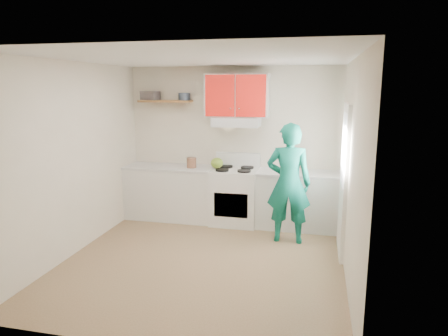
% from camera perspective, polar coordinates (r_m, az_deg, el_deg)
% --- Properties ---
extents(floor, '(3.80, 3.80, 0.00)m').
position_cam_1_polar(floor, '(5.54, -2.85, -12.79)').
color(floor, brown).
rests_on(floor, ground).
extents(ceiling, '(3.60, 3.80, 0.04)m').
position_cam_1_polar(ceiling, '(5.07, -3.15, 15.12)').
color(ceiling, white).
rests_on(ceiling, floor).
extents(back_wall, '(3.60, 0.04, 2.60)m').
position_cam_1_polar(back_wall, '(6.97, 1.27, 3.40)').
color(back_wall, beige).
rests_on(back_wall, floor).
extents(front_wall, '(3.60, 0.04, 2.60)m').
position_cam_1_polar(front_wall, '(3.41, -11.76, -5.33)').
color(front_wall, beige).
rests_on(front_wall, floor).
extents(left_wall, '(0.04, 3.80, 2.60)m').
position_cam_1_polar(left_wall, '(5.90, -20.08, 1.24)').
color(left_wall, beige).
rests_on(left_wall, floor).
extents(right_wall, '(0.04, 3.80, 2.60)m').
position_cam_1_polar(right_wall, '(4.98, 17.38, -0.36)').
color(right_wall, beige).
rests_on(right_wall, floor).
extents(door, '(0.05, 0.85, 2.05)m').
position_cam_1_polar(door, '(5.71, 16.45, -1.66)').
color(door, white).
rests_on(door, floor).
extents(door_glass, '(0.01, 0.55, 0.95)m').
position_cam_1_polar(door_glass, '(5.63, 16.42, 2.57)').
color(door_glass, white).
rests_on(door_glass, door).
extents(counter_left, '(1.52, 0.60, 0.90)m').
position_cam_1_polar(counter_left, '(7.14, -7.47, -3.47)').
color(counter_left, silver).
rests_on(counter_left, floor).
extents(counter_right, '(1.32, 0.60, 0.90)m').
position_cam_1_polar(counter_right, '(6.72, 10.31, -4.51)').
color(counter_right, silver).
rests_on(counter_right, floor).
extents(stove, '(0.76, 0.65, 0.92)m').
position_cam_1_polar(stove, '(6.81, 1.52, -4.02)').
color(stove, white).
rests_on(stove, floor).
extents(range_hood, '(0.76, 0.44, 0.15)m').
position_cam_1_polar(range_hood, '(6.69, 1.75, 6.47)').
color(range_hood, silver).
rests_on(range_hood, back_wall).
extents(upper_cabinets, '(1.02, 0.33, 0.70)m').
position_cam_1_polar(upper_cabinets, '(6.72, 1.87, 10.11)').
color(upper_cabinets, red).
rests_on(upper_cabinets, back_wall).
extents(shelf, '(0.90, 0.30, 0.04)m').
position_cam_1_polar(shelf, '(7.09, -8.22, 9.26)').
color(shelf, brown).
rests_on(shelf, back_wall).
extents(books, '(0.33, 0.28, 0.15)m').
position_cam_1_polar(books, '(7.20, -10.30, 9.96)').
color(books, '#463D3F').
rests_on(books, shelf).
extents(tin, '(0.24, 0.24, 0.12)m').
position_cam_1_polar(tin, '(6.98, -5.58, 9.94)').
color(tin, '#333D4C').
rests_on(tin, shelf).
extents(kettle, '(0.27, 0.27, 0.18)m').
position_cam_1_polar(kettle, '(6.81, -1.01, 0.72)').
color(kettle, olive).
rests_on(kettle, stove).
extents(crock, '(0.17, 0.17, 0.19)m').
position_cam_1_polar(crock, '(6.86, -4.58, 0.66)').
color(crock, '#523223').
rests_on(crock, counter_left).
extents(cutting_board, '(0.33, 0.26, 0.02)m').
position_cam_1_polar(cutting_board, '(6.51, 8.74, -0.80)').
color(cutting_board, olive).
rests_on(cutting_board, counter_right).
extents(silicone_mat, '(0.32, 0.27, 0.01)m').
position_cam_1_polar(silicone_mat, '(6.66, 13.29, -0.76)').
color(silicone_mat, '#AF1512').
rests_on(silicone_mat, counter_right).
extents(person, '(0.65, 0.43, 1.77)m').
position_cam_1_polar(person, '(5.98, 9.05, -2.13)').
color(person, '#0B6453').
rests_on(person, floor).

